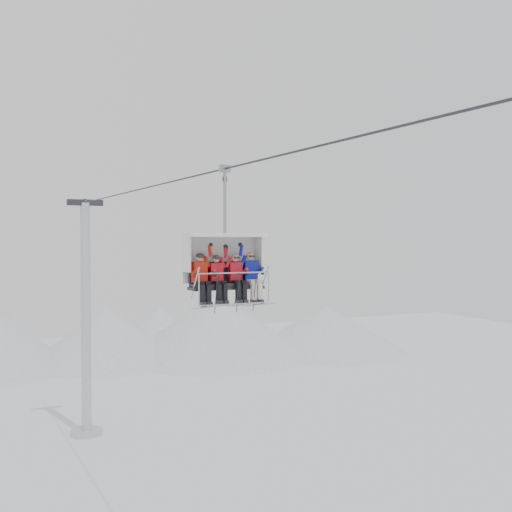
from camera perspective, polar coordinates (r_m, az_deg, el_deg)
name	(u,v)px	position (r m, az deg, el deg)	size (l,w,h in m)	color
ridgeline	(19,338)	(57.96, -20.34, -6.86)	(72.00, 21.00, 7.00)	silver
lift_tower_right	(86,334)	(38.13, -14.88, -6.75)	(2.00, 1.80, 13.48)	#BABCC2
haul_cable	(256,161)	(16.84, 0.00, 8.43)	(0.06, 0.06, 50.00)	#2D2D32
chairlift_carrier	(223,260)	(18.70, -2.93, -0.33)	(2.34, 1.17, 3.98)	black
skier_far_left	(201,277)	(18.13, -4.91, -1.87)	(0.40, 1.69, 1.60)	#B41A0C
skier_center_left	(217,277)	(18.31, -3.44, -1.91)	(0.38, 1.69, 1.52)	red
skier_center_right	(237,277)	(18.55, -1.73, -1.83)	(0.38, 1.69, 1.54)	#AD1220
skier_far_right	(252,275)	(18.76, -0.39, -1.74)	(0.40, 1.69, 1.60)	#0F168C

